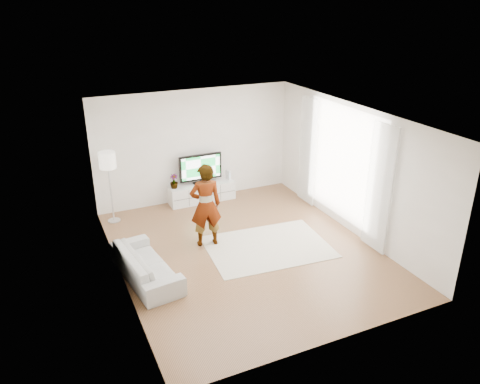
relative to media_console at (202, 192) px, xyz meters
name	(u,v)px	position (x,y,z in m)	size (l,w,h in m)	color
floor	(246,251)	(-0.06, -2.76, -0.24)	(6.00, 6.00, 0.00)	#986745
ceiling	(247,117)	(-0.06, -2.76, 2.56)	(6.00, 6.00, 0.00)	white
wall_left	(116,211)	(-2.56, -2.76, 1.16)	(0.02, 6.00, 2.80)	white
wall_right	(352,170)	(2.44, -2.76, 1.16)	(0.02, 6.00, 2.80)	white
wall_back	(195,146)	(-0.06, 0.24, 1.16)	(5.00, 0.02, 2.80)	white
wall_front	(338,262)	(-0.06, -5.76, 1.16)	(5.00, 0.02, 2.80)	white
window	(343,163)	(2.42, -2.46, 1.21)	(0.01, 2.60, 2.50)	white
curtain_near	(379,189)	(2.34, -3.76, 1.11)	(0.04, 0.70, 2.60)	white
curtain_far	(308,151)	(2.34, -1.16, 1.11)	(0.04, 0.70, 2.60)	white
media_console	(202,192)	(0.00, 0.00, 0.00)	(1.67, 0.48, 0.47)	silver
television	(201,168)	(0.00, 0.03, 0.65)	(1.09, 0.21, 0.76)	black
game_console	(228,175)	(0.73, 0.00, 0.36)	(0.09, 0.18, 0.24)	white
potted_plant	(174,181)	(-0.71, 0.00, 0.41)	(0.20, 0.20, 0.36)	#3F7238
rug	(268,247)	(0.42, -2.80, -0.23)	(2.49, 1.79, 0.01)	beige
player	(206,205)	(-0.69, -2.16, 0.66)	(0.65, 0.42, 1.77)	#334772
sofa	(146,264)	(-2.15, -2.88, 0.04)	(1.91, 0.75, 0.56)	beige
floor_lamp	(108,163)	(-2.26, -0.23, 1.18)	(0.37, 0.37, 1.67)	silver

